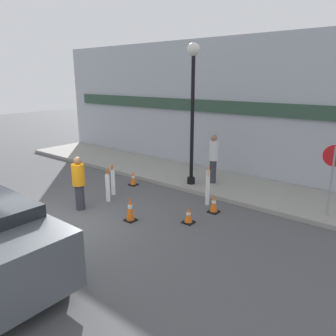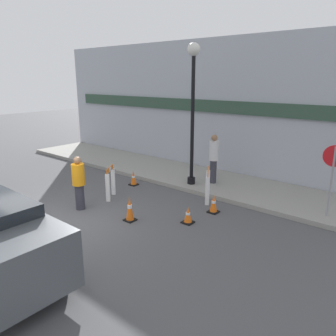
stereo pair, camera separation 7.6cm
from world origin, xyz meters
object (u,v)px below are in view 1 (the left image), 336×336
object	(u,v)px
streetlamp_post	(193,96)
stop_sign	(333,169)
person_worker	(79,182)
person_pedestrian	(213,157)

from	to	relation	value
streetlamp_post	stop_sign	size ratio (longest dim) A/B	2.41
streetlamp_post	person_worker	world-z (taller)	streetlamp_post
person_worker	streetlamp_post	bearing A→B (deg)	12.58
person_worker	person_pedestrian	xyz separation A→B (m)	(1.98, 4.50, 0.24)
person_worker	person_pedestrian	bearing A→B (deg)	8.86
stop_sign	person_pedestrian	xyz separation A→B (m)	(-4.14, 0.54, -0.39)
stop_sign	person_worker	world-z (taller)	stop_sign
streetlamp_post	person_worker	bearing A→B (deg)	-110.02
streetlamp_post	person_pedestrian	xyz separation A→B (m)	(0.56, 0.60, -2.20)
stop_sign	person_pedestrian	distance (m)	4.19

